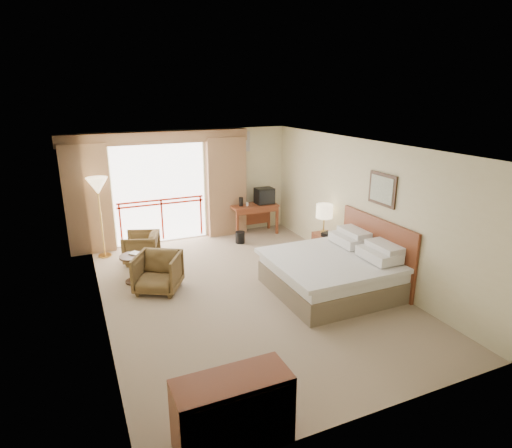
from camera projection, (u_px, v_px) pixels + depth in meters
name	position (u px, v px, depth m)	size (l,w,h in m)	color
floor	(246.00, 292.00, 7.97)	(7.00, 7.00, 0.00)	gray
ceiling	(245.00, 146.00, 7.16)	(7.00, 7.00, 0.00)	white
wall_back	(192.00, 185.00, 10.62)	(5.00, 5.00, 0.00)	beige
wall_front	(372.00, 312.00, 4.51)	(5.00, 5.00, 0.00)	beige
wall_left	(96.00, 242.00, 6.60)	(7.00, 7.00, 0.00)	beige
wall_right	(361.00, 208.00, 8.53)	(7.00, 7.00, 0.00)	beige
balcony_door	(160.00, 194.00, 10.34)	(2.40, 2.40, 0.00)	white
balcony_railing	(162.00, 209.00, 10.44)	(2.09, 0.03, 1.02)	red
curtain_left	(88.00, 200.00, 9.58)	(1.00, 0.26, 2.50)	#8A6244
curtain_right	(226.00, 187.00, 10.85)	(1.00, 0.26, 2.50)	#8A6244
valance	(157.00, 138.00, 9.85)	(4.40, 0.22, 0.28)	#8A6244
hvac_vent	(240.00, 142.00, 10.80)	(0.50, 0.04, 0.50)	silver
bed	(333.00, 272.00, 7.91)	(2.13, 2.06, 0.97)	brown
headboard	(376.00, 251.00, 8.20)	(0.06, 2.10, 1.30)	maroon
framed_art	(382.00, 189.00, 7.85)	(0.04, 0.72, 0.60)	black
nightstand	(324.00, 246.00, 9.49)	(0.40, 0.47, 0.57)	maroon
table_lamp	(324.00, 212.00, 9.30)	(0.36, 0.36, 0.64)	tan
phone	(326.00, 234.00, 9.24)	(0.19, 0.15, 0.09)	black
desk	(253.00, 211.00, 11.09)	(1.20, 0.58, 0.78)	maroon
tv	(264.00, 196.00, 11.04)	(0.46, 0.36, 0.41)	black
coffee_maker	(241.00, 202.00, 10.82)	(0.11, 0.11, 0.23)	black
cup	(247.00, 204.00, 10.86)	(0.06, 0.06, 0.09)	white
wastebasket	(240.00, 237.00, 10.49)	(0.23, 0.23, 0.29)	black
armchair_far	(143.00, 262.00, 9.37)	(0.71, 0.73, 0.66)	#4E391D
armchair_near	(159.00, 290.00, 8.02)	(0.78, 0.80, 0.73)	#4E391D
side_table	(133.00, 264.00, 8.26)	(0.51, 0.51, 0.55)	black
book	(133.00, 255.00, 8.21)	(0.18, 0.24, 0.02)	white
floor_lamp	(98.00, 189.00, 9.22)	(0.46, 0.46, 1.81)	tan
dresser	(233.00, 412.00, 4.41)	(1.21, 0.52, 0.81)	maroon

